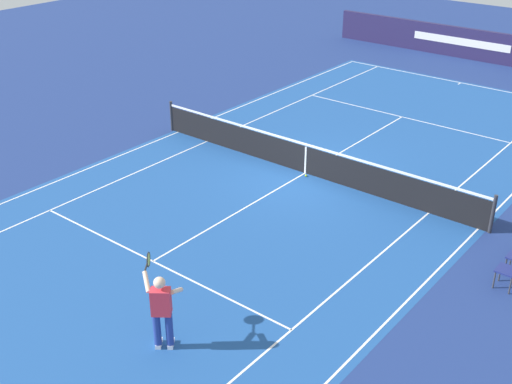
% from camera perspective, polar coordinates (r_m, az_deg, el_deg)
% --- Properties ---
extents(ground_plane, '(60.00, 60.00, 0.00)m').
position_cam_1_polar(ground_plane, '(20.03, 4.36, 1.68)').
color(ground_plane, navy).
extents(court_slab, '(24.20, 11.40, 0.00)m').
position_cam_1_polar(court_slab, '(20.03, 4.36, 1.68)').
color(court_slab, '#1E4C93').
rests_on(court_slab, ground_plane).
extents(court_line_markings, '(23.85, 11.05, 0.01)m').
position_cam_1_polar(court_line_markings, '(20.03, 4.36, 1.69)').
color(court_line_markings, white).
rests_on(court_line_markings, ground_plane).
extents(tennis_net, '(0.10, 11.70, 1.08)m').
position_cam_1_polar(tennis_net, '(19.83, 4.41, 2.97)').
color(tennis_net, '#2D2D33').
rests_on(tennis_net, ground_plane).
extents(stadium_barrier, '(0.26, 17.00, 1.46)m').
position_cam_1_polar(stadium_barrier, '(33.49, 20.47, 11.79)').
color(stadium_barrier, '#231E47').
rests_on(stadium_barrier, ground_plane).
extents(tennis_player_near, '(0.76, 1.07, 1.70)m').
position_cam_1_polar(tennis_player_near, '(12.69, -8.35, -10.08)').
color(tennis_player_near, navy).
rests_on(tennis_player_near, ground_plane).
extents(tennis_ball, '(0.07, 0.07, 0.07)m').
position_cam_1_polar(tennis_ball, '(19.79, 4.43, 1.46)').
color(tennis_ball, '#CCE01E').
rests_on(tennis_ball, ground_plane).
extents(spectator_chair_7, '(0.44, 0.44, 0.88)m').
position_cam_1_polar(spectator_chair_7, '(15.45, 21.57, -6.35)').
color(spectator_chair_7, '#38383D').
rests_on(spectator_chair_7, ground_plane).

